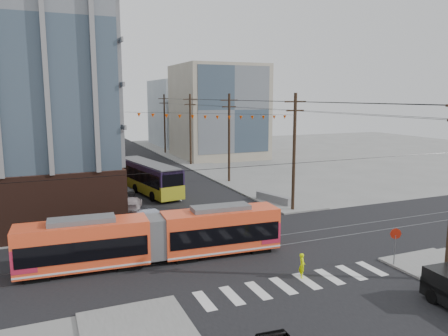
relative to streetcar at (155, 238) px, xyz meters
The scene contains 14 objects.
ground 7.60m from the streetcar, 27.80° to the right, with size 160.00×160.00×0.00m, color slate.
bg_bldg_nw_near 50.19m from the streetcar, 102.13° to the left, with size 18.00×16.00×18.00m, color #8C99A5.
bg_bldg_ne_near 50.33m from the streetcar, 63.13° to the left, with size 14.00×14.00×16.00m, color gray.
bg_bldg_nw_far 69.44m from the streetcar, 96.19° to the left, with size 16.00×18.00×20.00m, color gray.
bg_bldg_ne_far 69.26m from the streetcar, 69.16° to the left, with size 16.00×16.00×14.00m, color #8C99A5.
utility_pole_far 54.79m from the streetcar, 74.00° to the left, with size 0.30×0.30×11.00m, color black.
streetcar is the anchor object (origin of this frame).
city_bus 21.09m from the streetcar, 78.04° to the left, with size 2.69×12.42×3.52m, color #231635, non-canonical shape.
parked_car_silver 7.71m from the streetcar, 84.34° to the left, with size 1.74×4.98×1.64m, color #9398A8.
parked_car_white 13.96m from the streetcar, 85.14° to the left, with size 1.73×4.25×1.23m, color #BCACAE.
parked_car_grey 20.20m from the streetcar, 87.25° to the left, with size 2.31×5.00×1.39m, color slate.
pedestrian 9.49m from the streetcar, 38.53° to the right, with size 0.55×0.36×1.51m, color #E0FF01.
stop_sign 15.28m from the streetcar, 26.12° to the right, with size 0.72×0.72×2.36m, color #A61B09, non-canonical shape.
jersey_barrier 18.41m from the streetcar, 35.99° to the left, with size 1.00×4.44×0.89m, color #5C5A60.
Camera 1 is at (-13.07, -23.30, 10.73)m, focal length 35.00 mm.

